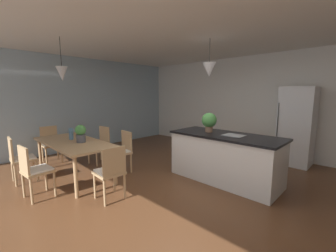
{
  "coord_description": "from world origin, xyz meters",
  "views": [
    {
      "loc": [
        2.26,
        -2.75,
        1.66
      ],
      "look_at": [
        -0.58,
        0.18,
        1.04
      ],
      "focal_mm": 22.9,
      "sensor_mm": 36.0,
      "label": 1
    }
  ],
  "objects_px": {
    "dining_table": "(73,145)",
    "vase_on_dining_table": "(71,134)",
    "chair_window_end": "(51,143)",
    "potted_plant_on_island": "(209,121)",
    "chair_kitchen_end": "(111,171)",
    "chair_far_left": "(100,143)",
    "chair_near_left": "(20,158)",
    "chair_near_right": "(34,170)",
    "refrigerator": "(296,126)",
    "potted_plant_on_table": "(81,133)",
    "chair_far_right": "(122,150)",
    "kitchen_island": "(225,157)"
  },
  "relations": [
    {
      "from": "chair_far_right",
      "to": "kitchen_island",
      "type": "distance_m",
      "value": 2.11
    },
    {
      "from": "dining_table",
      "to": "chair_kitchen_end",
      "type": "height_order",
      "value": "chair_kitchen_end"
    },
    {
      "from": "kitchen_island",
      "to": "dining_table",
      "type": "bearing_deg",
      "value": -139.24
    },
    {
      "from": "dining_table",
      "to": "chair_near_right",
      "type": "height_order",
      "value": "chair_near_right"
    },
    {
      "from": "chair_kitchen_end",
      "to": "chair_near_right",
      "type": "bearing_deg",
      "value": -138.54
    },
    {
      "from": "chair_far_left",
      "to": "chair_far_right",
      "type": "relative_size",
      "value": 1.0
    },
    {
      "from": "vase_on_dining_table",
      "to": "chair_near_left",
      "type": "bearing_deg",
      "value": -106.32
    },
    {
      "from": "refrigerator",
      "to": "potted_plant_on_island",
      "type": "relative_size",
      "value": 4.71
    },
    {
      "from": "chair_kitchen_end",
      "to": "chair_near_left",
      "type": "distance_m",
      "value": 1.99
    },
    {
      "from": "chair_far_right",
      "to": "chair_near_right",
      "type": "bearing_deg",
      "value": -89.97
    },
    {
      "from": "chair_far_left",
      "to": "potted_plant_on_island",
      "type": "relative_size",
      "value": 2.26
    },
    {
      "from": "dining_table",
      "to": "chair_far_left",
      "type": "relative_size",
      "value": 2.29
    },
    {
      "from": "chair_kitchen_end",
      "to": "potted_plant_on_island",
      "type": "bearing_deg",
      "value": 75.36
    },
    {
      "from": "potted_plant_on_table",
      "to": "chair_kitchen_end",
      "type": "bearing_deg",
      "value": -3.67
    },
    {
      "from": "vase_on_dining_table",
      "to": "chair_kitchen_end",
      "type": "bearing_deg",
      "value": -1.8
    },
    {
      "from": "chair_near_left",
      "to": "potted_plant_on_table",
      "type": "relative_size",
      "value": 2.55
    },
    {
      "from": "chair_window_end",
      "to": "refrigerator",
      "type": "relative_size",
      "value": 0.48
    },
    {
      "from": "chair_far_left",
      "to": "vase_on_dining_table",
      "type": "bearing_deg",
      "value": -71.72
    },
    {
      "from": "chair_near_left",
      "to": "potted_plant_on_island",
      "type": "distance_m",
      "value": 3.65
    },
    {
      "from": "chair_window_end",
      "to": "vase_on_dining_table",
      "type": "bearing_deg",
      "value": 2.12
    },
    {
      "from": "chair_far_left",
      "to": "refrigerator",
      "type": "relative_size",
      "value": 0.48
    },
    {
      "from": "potted_plant_on_table",
      "to": "vase_on_dining_table",
      "type": "bearing_deg",
      "value": -176.26
    },
    {
      "from": "kitchen_island",
      "to": "refrigerator",
      "type": "xyz_separation_m",
      "value": [
        0.7,
        2.02,
        0.45
      ]
    },
    {
      "from": "vase_on_dining_table",
      "to": "chair_near_right",
      "type": "bearing_deg",
      "value": -52.64
    },
    {
      "from": "kitchen_island",
      "to": "vase_on_dining_table",
      "type": "distance_m",
      "value": 3.11
    },
    {
      "from": "dining_table",
      "to": "chair_near_left",
      "type": "bearing_deg",
      "value": -119.13
    },
    {
      "from": "chair_far_left",
      "to": "potted_plant_on_island",
      "type": "height_order",
      "value": "potted_plant_on_island"
    },
    {
      "from": "chair_far_left",
      "to": "vase_on_dining_table",
      "type": "xyz_separation_m",
      "value": [
        0.25,
        -0.76,
        0.37
      ]
    },
    {
      "from": "dining_table",
      "to": "vase_on_dining_table",
      "type": "xyz_separation_m",
      "value": [
        -0.2,
        0.05,
        0.18
      ]
    },
    {
      "from": "vase_on_dining_table",
      "to": "chair_far_right",
      "type": "bearing_deg",
      "value": 49.49
    },
    {
      "from": "refrigerator",
      "to": "potted_plant_on_table",
      "type": "relative_size",
      "value": 5.31
    },
    {
      "from": "chair_window_end",
      "to": "potted_plant_on_island",
      "type": "xyz_separation_m",
      "value": [
        3.24,
        1.93,
        0.65
      ]
    },
    {
      "from": "chair_far_right",
      "to": "refrigerator",
      "type": "distance_m",
      "value": 4.03
    },
    {
      "from": "chair_far_right",
      "to": "potted_plant_on_island",
      "type": "xyz_separation_m",
      "value": [
        1.42,
        1.12,
        0.65
      ]
    },
    {
      "from": "potted_plant_on_island",
      "to": "chair_kitchen_end",
      "type": "bearing_deg",
      "value": -104.64
    },
    {
      "from": "chair_near_left",
      "to": "kitchen_island",
      "type": "relative_size",
      "value": 0.42
    },
    {
      "from": "chair_near_right",
      "to": "chair_far_left",
      "type": "bearing_deg",
      "value": 119.21
    },
    {
      "from": "chair_near_left",
      "to": "potted_plant_on_island",
      "type": "xyz_separation_m",
      "value": [
        2.33,
        2.74,
        0.65
      ]
    },
    {
      "from": "chair_window_end",
      "to": "kitchen_island",
      "type": "xyz_separation_m",
      "value": [
        3.61,
        1.93,
        -0.01
      ]
    },
    {
      "from": "chair_window_end",
      "to": "potted_plant_on_island",
      "type": "relative_size",
      "value": 2.26
    },
    {
      "from": "vase_on_dining_table",
      "to": "dining_table",
      "type": "bearing_deg",
      "value": -12.95
    },
    {
      "from": "dining_table",
      "to": "chair_far_left",
      "type": "xyz_separation_m",
      "value": [
        -0.45,
        0.81,
        -0.19
      ]
    },
    {
      "from": "chair_near_right",
      "to": "potted_plant_on_table",
      "type": "distance_m",
      "value": 1.02
    },
    {
      "from": "dining_table",
      "to": "potted_plant_on_island",
      "type": "height_order",
      "value": "potted_plant_on_island"
    },
    {
      "from": "chair_far_left",
      "to": "potted_plant_on_table",
      "type": "distance_m",
      "value": 1.08
    },
    {
      "from": "chair_near_right",
      "to": "chair_far_right",
      "type": "distance_m",
      "value": 1.62
    },
    {
      "from": "chair_near_left",
      "to": "potted_plant_on_island",
      "type": "height_order",
      "value": "potted_plant_on_island"
    },
    {
      "from": "chair_near_left",
      "to": "vase_on_dining_table",
      "type": "bearing_deg",
      "value": 73.68
    },
    {
      "from": "chair_near_right",
      "to": "refrigerator",
      "type": "xyz_separation_m",
      "value": [
        2.49,
        4.76,
        0.43
      ]
    },
    {
      "from": "chair_window_end",
      "to": "chair_near_right",
      "type": "bearing_deg",
      "value": -24.08
    }
  ]
}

